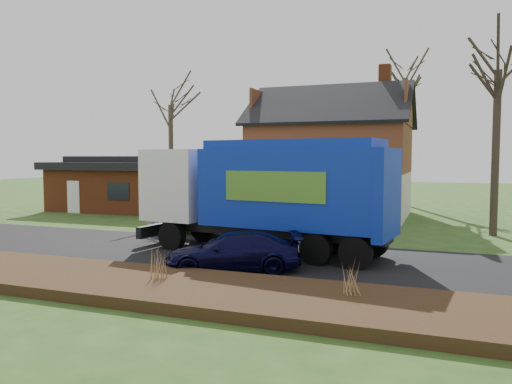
% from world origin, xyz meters
% --- Properties ---
extents(ground, '(120.00, 120.00, 0.00)m').
position_xyz_m(ground, '(0.00, 0.00, 0.00)').
color(ground, '#284617').
rests_on(ground, ground).
extents(road, '(80.00, 7.00, 0.02)m').
position_xyz_m(road, '(0.00, 0.00, 0.01)').
color(road, black).
rests_on(road, ground).
extents(mulch_verge, '(80.00, 3.50, 0.30)m').
position_xyz_m(mulch_verge, '(0.00, -5.30, 0.15)').
color(mulch_verge, black).
rests_on(mulch_verge, ground).
extents(main_house, '(12.95, 8.95, 9.26)m').
position_xyz_m(main_house, '(1.49, 13.91, 4.03)').
color(main_house, beige).
rests_on(main_house, ground).
extents(ranch_house, '(9.80, 8.20, 3.70)m').
position_xyz_m(ranch_house, '(-12.00, 13.00, 1.81)').
color(ranch_house, '#954220').
rests_on(ranch_house, ground).
extents(garbage_truck, '(10.17, 3.81, 4.25)m').
position_xyz_m(garbage_truck, '(2.38, 0.83, 2.45)').
color(garbage_truck, black).
rests_on(garbage_truck, ground).
extents(silver_sedan, '(5.27, 2.89, 1.65)m').
position_xyz_m(silver_sedan, '(-2.57, 4.40, 0.82)').
color(silver_sedan, '#9C9FA3').
rests_on(silver_sedan, ground).
extents(navy_wagon, '(4.66, 3.36, 1.25)m').
position_xyz_m(navy_wagon, '(2.34, -2.34, 0.63)').
color(navy_wagon, black).
rests_on(navy_wagon, ground).
extents(tree_front_west, '(3.21, 3.21, 9.54)m').
position_xyz_m(tree_front_west, '(-7.42, 10.47, 7.86)').
color(tree_front_west, '#433628').
rests_on(tree_front_west, ground).
extents(tree_front_east, '(3.91, 3.91, 10.85)m').
position_xyz_m(tree_front_east, '(10.74, 8.61, 8.82)').
color(tree_front_east, '#3A2E23').
rests_on(tree_front_east, ground).
extents(tree_back, '(4.10, 4.10, 12.98)m').
position_xyz_m(tree_back, '(5.62, 22.73, 10.82)').
color(tree_back, '#423828').
rests_on(tree_back, ground).
extents(grass_clump_mid, '(0.33, 0.27, 0.92)m').
position_xyz_m(grass_clump_mid, '(1.31, -5.03, 0.76)').
color(grass_clump_mid, '#A07346').
rests_on(grass_clump_mid, mulch_verge).
extents(grass_clump_east, '(0.33, 0.27, 0.82)m').
position_xyz_m(grass_clump_east, '(6.56, -4.76, 0.71)').
color(grass_clump_east, '#9C7445').
rests_on(grass_clump_east, mulch_verge).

